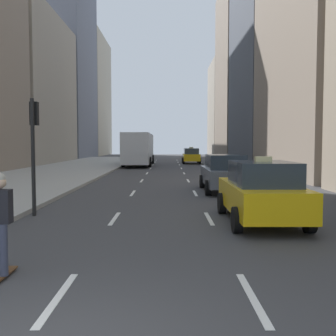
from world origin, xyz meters
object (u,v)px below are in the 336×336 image
taxi_second (263,192)px  traffic_light_pole (35,138)px  city_bus (140,148)px  taxi_lead (193,156)px  skateboarder (2,220)px  sedan_black_near (226,173)px

taxi_second → traffic_light_pole: bearing=170.3°
traffic_light_pole → city_bus: bearing=87.7°
taxi_lead → skateboarder: (-5.39, -37.94, 0.08)m
taxi_second → skateboarder: taxi_second is taller
city_bus → traffic_light_pole: 28.26m
taxi_second → city_bus: 29.92m
city_bus → traffic_light_pole: traffic_light_pole is taller
taxi_second → sedan_black_near: bearing=90.0°
taxi_lead → sedan_black_near: taxi_lead is taller
taxi_lead → sedan_black_near: bearing=-90.0°
taxi_second → skateboarder: 7.04m
taxi_second → traffic_light_pole: (-6.75, 1.15, 1.53)m
city_bus → taxi_lead: bearing=35.7°
taxi_second → sedan_black_near: (0.00, 7.22, -0.00)m
city_bus → skateboarder: bearing=-89.6°
taxi_second → sedan_black_near: taxi_second is taller
taxi_lead → skateboarder: taxi_lead is taller
sedan_black_near → city_bus: city_bus is taller
city_bus → skateboarder: city_bus is taller
city_bus → sedan_black_near: bearing=-75.8°
skateboarder → city_bus: bearing=90.4°
taxi_second → skateboarder: (-5.39, -4.54, 0.08)m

